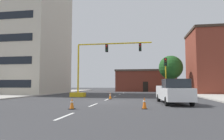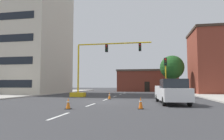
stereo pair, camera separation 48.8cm
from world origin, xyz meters
name	(u,v)px [view 1 (the left image)]	position (x,y,z in m)	size (l,w,h in m)	color
ground_plane	(102,102)	(0.00, 0.00, 0.00)	(160.00, 160.00, 0.00)	#38383A
sidewalk_left	(21,95)	(-13.49, 8.00, 0.07)	(6.00, 56.00, 0.14)	#B2ADA3
lane_stripe_seg_1	(65,116)	(0.00, -8.50, 0.00)	(0.16, 2.40, 0.01)	silver
lane_stripe_seg_2	(93,105)	(0.00, -3.00, 0.00)	(0.16, 2.40, 0.01)	silver
lane_stripe_seg_3	(107,100)	(0.00, 2.50, 0.00)	(0.16, 2.40, 0.01)	silver
lane_stripe_seg_4	(115,96)	(0.00, 8.00, 0.00)	(0.16, 2.40, 0.01)	silver
lane_stripe_seg_5	(120,94)	(0.00, 13.50, 0.00)	(0.16, 2.40, 0.01)	silver
lane_stripe_seg_6	(123,93)	(0.00, 19.00, 0.00)	(0.16, 2.40, 0.01)	silver
building_tall_left	(23,27)	(-17.45, 13.93, 11.90)	(14.09, 12.60, 23.78)	beige
building_brick_center	(145,81)	(4.12, 30.33, 2.48)	(13.60, 9.04, 4.94)	brown
building_row_right	(224,62)	(17.23, 18.01, 5.42)	(11.16, 8.37, 10.81)	brown
traffic_signal_gantry	(89,79)	(-3.17, 6.66, 2.32)	(10.27, 1.20, 6.83)	yellow
traffic_light_pole_right	(166,68)	(6.45, 6.95, 3.53)	(0.32, 0.47, 4.80)	yellow
tree_right_far	(171,68)	(8.52, 18.25, 4.57)	(4.17, 4.17, 6.67)	#4C3823
pickup_truck_white	(173,92)	(6.21, -1.00, 0.97)	(2.46, 5.55, 1.99)	white
traffic_cone_roadside_a	(110,96)	(0.25, 3.16, 0.35)	(0.36, 0.36, 0.71)	black
traffic_cone_roadside_b	(144,103)	(3.86, -4.90, 0.38)	(0.36, 0.36, 0.77)	black
traffic_cone_roadside_c	(72,104)	(-0.68, -5.75, 0.35)	(0.36, 0.36, 0.72)	black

